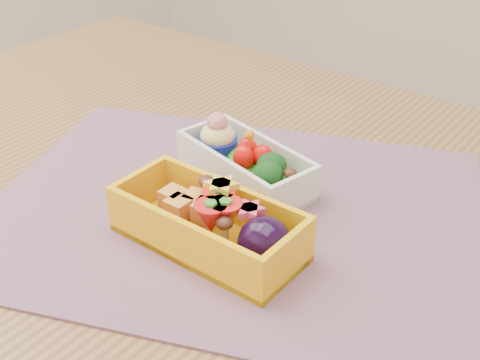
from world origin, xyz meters
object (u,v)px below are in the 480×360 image
Objects in this scene: table at (224,262)px; bento_white at (245,164)px; bento_yellow at (211,223)px; placemat at (232,210)px.

bento_white is (0.01, 0.03, 0.13)m from table.
bento_yellow is at bearing -54.48° from bento_white.
table is 6.65× the size of bento_white.
bento_white is at bearing 112.58° from bento_yellow.
bento_white is at bearing 112.94° from placemat.
bento_yellow is at bearing -68.64° from placemat.
bento_yellow is at bearing -57.52° from table.
bento_white is (-0.02, 0.06, 0.02)m from placemat.
bento_white reaches higher than bento_yellow.
bento_white is 0.93× the size of bento_yellow.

